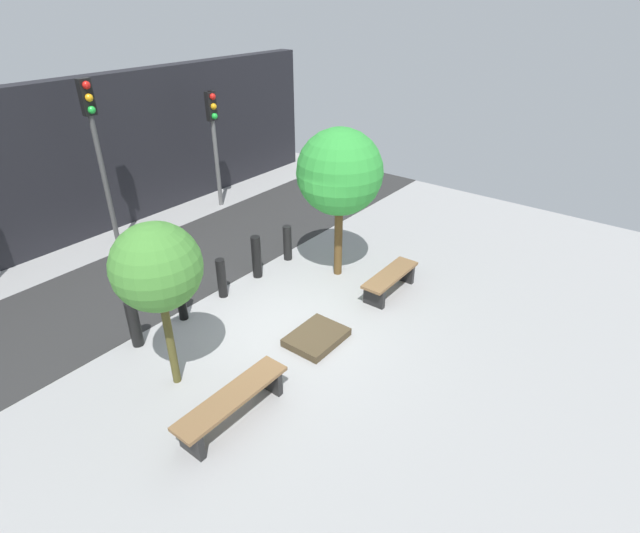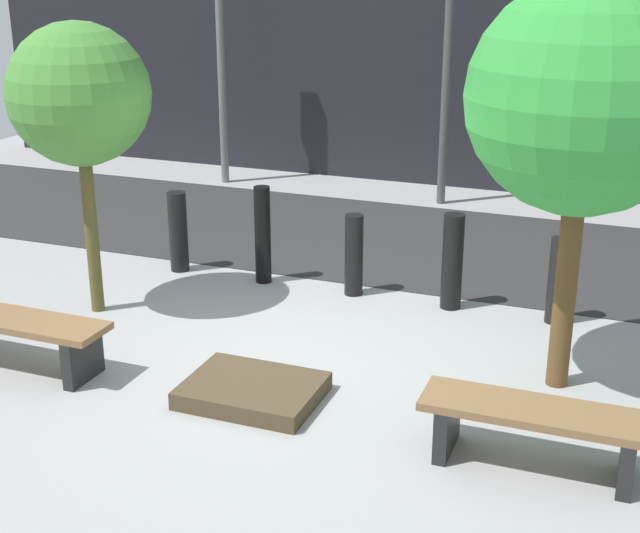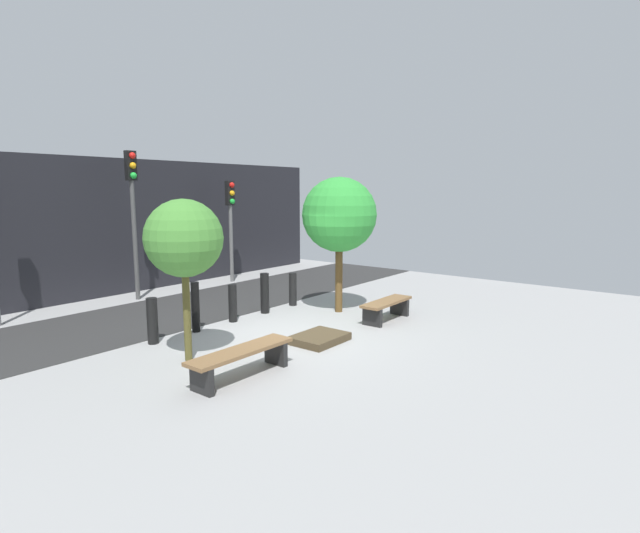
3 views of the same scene
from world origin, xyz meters
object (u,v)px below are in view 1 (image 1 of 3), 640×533
bench_right (390,279)px  bollard_far_left (134,324)px  planter_bed (316,337)px  bollard_far_right (287,243)px  tree_behind_left_bench (157,268)px  tree_behind_right_bench (340,173)px  traffic_light_mid_west (96,137)px  bollard_right (256,257)px  traffic_light_mid_east (214,129)px  bench_left (233,402)px  bollard_center (222,278)px  bollard_left (180,295)px

bench_right → bollard_far_left: size_ratio=1.76×
planter_bed → bollard_far_right: size_ratio=1.25×
tree_behind_left_bench → tree_behind_right_bench: bearing=0.0°
tree_behind_right_bench → traffic_light_mid_west: 5.68m
bollard_right → traffic_light_mid_east: (2.42, 3.84, 1.79)m
bench_right → tree_behind_left_bench: (-4.55, 1.36, 1.83)m
bollard_right → traffic_light_mid_west: bearing=105.2°
bench_right → tree_behind_right_bench: bearing=89.6°
bench_left → traffic_light_mid_east: size_ratio=0.60×
bench_right → tree_behind_right_bench: tree_behind_right_bench is taller
bench_right → bollard_far_right: bearing=93.5°
bollard_right → traffic_light_mid_east: traffic_light_mid_east is taller
traffic_light_mid_west → tree_behind_right_bench: bearing=-66.4°
tree_behind_left_bench → bollard_center: 3.16m
bollard_center → bollard_far_right: bollard_center is taller
bench_right → tree_behind_left_bench: tree_behind_left_bench is taller
bollard_left → traffic_light_mid_east: (4.51, 3.84, 1.74)m
bench_left → tree_behind_right_bench: bearing=17.1°
tree_behind_right_bench → traffic_light_mid_east: bearing=77.1°
planter_bed → traffic_light_mid_west: size_ratio=0.27×
traffic_light_mid_east → bollard_far_left: bearing=-145.3°
bollard_far_left → bench_right: bearing=-31.9°
bench_left → traffic_light_mid_west: bearing=71.3°
bollard_left → bollard_center: bearing=0.0°
tree_behind_right_bench → bollard_center: size_ratio=3.80×
bench_right → bollard_far_left: bearing=147.7°
traffic_light_mid_east → bollard_left: bearing=-139.5°
tree_behind_left_bench → bollard_right: tree_behind_left_bench is taller
bollard_left → bollard_right: size_ratio=1.09×
traffic_light_mid_west → tree_behind_left_bench: bearing=-113.6°
bollard_right → bollard_far_right: bollard_right is taller
tree_behind_left_bench → traffic_light_mid_east: size_ratio=0.87×
bollard_right → traffic_light_mid_west: size_ratio=0.25×
bollard_right → traffic_light_mid_east: bearing=57.8°
bollard_far_right → bollard_right: bearing=180.0°
bench_right → bollard_left: (-3.32, 2.71, 0.21)m
bench_left → bollard_center: (2.27, 2.71, 0.09)m
bollard_center → bollard_left: bearing=180.0°
bollard_center → traffic_light_mid_east: size_ratio=0.27×
bench_left → bollard_right: 4.29m
bench_left → tree_behind_left_bench: tree_behind_left_bench is taller
bench_right → traffic_light_mid_west: (-2.27, 6.56, 2.43)m
bench_right → bollard_center: bearing=129.6°
bench_right → traffic_light_mid_east: (1.19, 6.56, 1.95)m
bench_left → bench_right: size_ratio=1.22×
bollard_right → bollard_left: bearing=180.0°
tree_behind_right_bench → bollard_far_left: bearing=162.8°
tree_behind_right_bench → traffic_light_mid_east: 5.33m
bollard_left → traffic_light_mid_west: 4.56m
bollard_far_right → traffic_light_mid_east: bearing=70.4°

